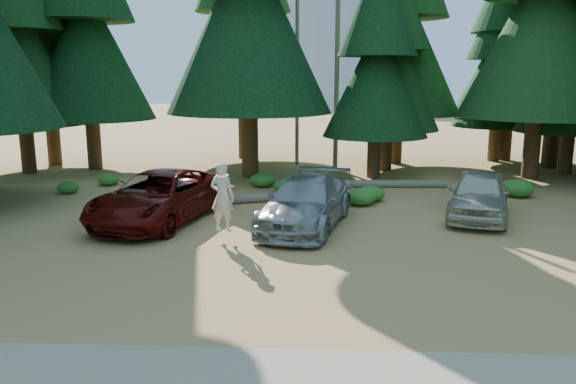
# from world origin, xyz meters

# --- Properties ---
(ground) EXTENTS (160.00, 160.00, 0.00)m
(ground) POSITION_xyz_m (0.00, 0.00, 0.00)
(ground) COLOR tan
(ground) RESTS_ON ground
(forest_belt_north) EXTENTS (36.00, 7.00, 22.00)m
(forest_belt_north) POSITION_xyz_m (0.00, 15.00, 0.00)
(forest_belt_north) COLOR black
(forest_belt_north) RESTS_ON ground
(snag_front) EXTENTS (0.24, 0.24, 12.00)m
(snag_front) POSITION_xyz_m (0.80, 14.50, 6.00)
(snag_front) COLOR gray
(snag_front) RESTS_ON ground
(snag_back) EXTENTS (0.20, 0.20, 10.00)m
(snag_back) POSITION_xyz_m (-1.20, 16.00, 5.00)
(snag_back) COLOR gray
(snag_back) RESTS_ON ground
(mountain_peak) EXTENTS (48.00, 50.00, 28.00)m
(mountain_peak) POSITION_xyz_m (-2.59, 88.23, 12.71)
(mountain_peak) COLOR #999BA1
(mountain_peak) RESTS_ON ground
(red_pickup) EXTENTS (4.09, 6.41, 1.64)m
(red_pickup) POSITION_xyz_m (-5.34, 3.87, 0.82)
(red_pickup) COLOR #550B07
(red_pickup) RESTS_ON ground
(silver_minivan_center) EXTENTS (3.42, 5.75, 1.56)m
(silver_minivan_center) POSITION_xyz_m (-0.52, 3.45, 0.78)
(silver_minivan_center) COLOR #999AA0
(silver_minivan_center) RESTS_ON ground
(silver_minivan_right) EXTENTS (3.20, 4.99, 1.58)m
(silver_minivan_right) POSITION_xyz_m (5.28, 4.87, 0.79)
(silver_minivan_right) COLOR beige
(silver_minivan_right) RESTS_ON ground
(frisbee_player) EXTENTS (0.83, 0.67, 1.99)m
(frisbee_player) POSITION_xyz_m (-2.90, 1.76, 1.31)
(frisbee_player) COLOR beige
(frisbee_player) RESTS_ON ground
(log_left) EXTENTS (4.31, 1.61, 0.32)m
(log_left) POSITION_xyz_m (-1.79, 7.00, 0.16)
(log_left) COLOR gray
(log_left) RESTS_ON ground
(log_mid) EXTENTS (3.27, 2.31, 0.31)m
(log_mid) POSITION_xyz_m (-0.24, 10.50, 0.15)
(log_mid) COLOR gray
(log_mid) RESTS_ON ground
(log_right) EXTENTS (5.01, 0.47, 0.32)m
(log_right) POSITION_xyz_m (2.88, 9.93, 0.16)
(log_right) COLOR gray
(log_right) RESTS_ON ground
(shrub_far_left) EXTENTS (0.90, 0.90, 0.49)m
(shrub_far_left) POSITION_xyz_m (-9.25, 9.85, 0.25)
(shrub_far_left) COLOR #2B6D20
(shrub_far_left) RESTS_ON ground
(shrub_left) EXTENTS (1.02, 1.02, 0.56)m
(shrub_left) POSITION_xyz_m (-1.42, 8.78, 0.28)
(shrub_left) COLOR #2B6D20
(shrub_left) RESTS_ON ground
(shrub_center_left) EXTENTS (1.10, 1.10, 0.61)m
(shrub_center_left) POSITION_xyz_m (-2.47, 9.82, 0.30)
(shrub_center_left) COLOR #2B6D20
(shrub_center_left) RESTS_ON ground
(shrub_center_right) EXTENTS (1.06, 1.06, 0.58)m
(shrub_center_right) POSITION_xyz_m (1.92, 7.25, 0.29)
(shrub_center_right) COLOR #2B6D20
(shrub_center_right) RESTS_ON ground
(shrub_right) EXTENTS (1.11, 1.11, 0.61)m
(shrub_right) POSITION_xyz_m (1.47, 6.55, 0.31)
(shrub_right) COLOR #2B6D20
(shrub_right) RESTS_ON ground
(shrub_far_right) EXTENTS (1.26, 1.26, 0.69)m
(shrub_far_right) POSITION_xyz_m (7.77, 8.31, 0.35)
(shrub_far_right) COLOR #2B6D20
(shrub_far_right) RESTS_ON ground
(shrub_edge_west) EXTENTS (0.87, 0.87, 0.48)m
(shrub_edge_west) POSITION_xyz_m (-10.29, 8.12, 0.24)
(shrub_edge_west) COLOR #2B6D20
(shrub_edge_west) RESTS_ON ground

